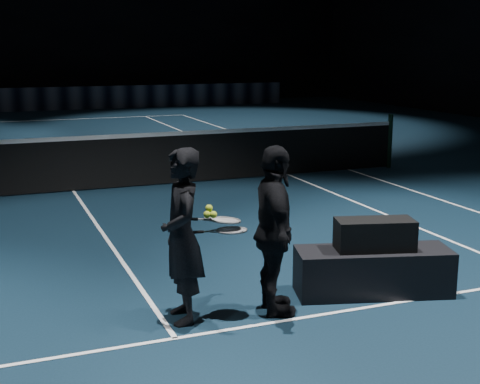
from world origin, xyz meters
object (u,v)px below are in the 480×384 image
object	(u,v)px
player_bench	(373,271)
tennis_balls	(210,213)
player_a	(182,236)
racket_lower	(232,230)
racket_bag	(375,234)
player_b	(274,231)
racket_upper	(225,220)

from	to	relation	value
player_bench	tennis_balls	bearing A→B (deg)	-165.05
tennis_balls	player_bench	bearing A→B (deg)	-0.62
player_a	racket_lower	world-z (taller)	player_a
racket_bag	racket_lower	bearing A→B (deg)	-163.63
player_a	player_b	size ratio (longest dim) A/B	1.00
racket_upper	racket_lower	bearing A→B (deg)	-42.66
racket_upper	racket_bag	bearing A→B (deg)	5.41
racket_lower	racket_bag	bearing A→B (deg)	11.19
player_bench	racket_upper	size ratio (longest dim) A/B	2.28
player_b	racket_lower	xyz separation A→B (m)	(-0.39, 0.07, 0.03)
player_bench	player_b	world-z (taller)	player_b
player_b	tennis_balls	world-z (taller)	player_b
racket_lower	tennis_balls	distance (m)	0.26
player_b	racket_upper	distance (m)	0.47
racket_lower	player_bench	bearing A→B (deg)	11.19
player_bench	player_b	size ratio (longest dim) A/B	0.97
player_a	racket_lower	distance (m)	0.45
player_a	racket_upper	world-z (taller)	player_a
racket_upper	tennis_balls	distance (m)	0.17
player_bench	racket_bag	bearing A→B (deg)	0.00
player_bench	player_b	distance (m)	1.27
racket_bag	player_a	size ratio (longest dim) A/B	0.49
racket_bag	racket_lower	world-z (taller)	racket_lower
player_a	player_b	world-z (taller)	same
player_a	tennis_balls	distance (m)	0.33
player_a	racket_upper	size ratio (longest dim) A/B	2.34
racket_bag	player_a	bearing A→B (deg)	-166.16
player_a	racket_upper	xyz separation A→B (m)	(0.40, -0.03, 0.12)
player_bench	racket_lower	bearing A→B (deg)	-163.63
player_bench	racket_upper	world-z (taller)	racket_upper
player_b	racket_bag	bearing A→B (deg)	-72.49
player_a	tennis_balls	size ratio (longest dim) A/B	13.25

